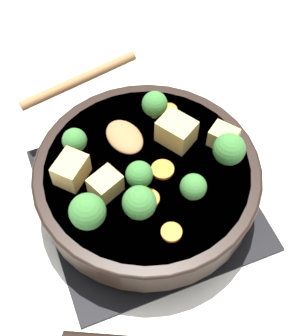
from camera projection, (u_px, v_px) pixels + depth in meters
The scene contains 19 objects.
ground_plane at pixel (147, 198), 0.73m from camera, with size 2.40×2.40×0.00m, color white.
front_burner_grate at pixel (147, 194), 0.72m from camera, with size 0.31×0.31×0.03m.
skillet_pan at pixel (147, 179), 0.68m from camera, with size 0.43×0.35×0.06m.
wooden_spoon at pixel (100, 105), 0.72m from camera, with size 0.20×0.20×0.02m.
tofu_cube_center_large at pixel (176, 131), 0.67m from camera, with size 0.05×0.04×0.04m, color tan.
tofu_cube_near_handle at pixel (71, 170), 0.64m from camera, with size 0.05×0.04×0.04m, color tan.
tofu_cube_east_chunk at pixel (223, 137), 0.67m from camera, with size 0.04×0.03×0.03m, color tan.
tofu_cube_west_chunk at pixel (105, 185), 0.63m from camera, with size 0.04×0.03×0.03m, color tan.
broccoli_floret_near_spoon at pixel (87, 212), 0.59m from camera, with size 0.05×0.05×0.05m.
broccoli_floret_center_top at pixel (139, 175), 0.62m from camera, with size 0.04×0.04×0.04m.
broccoli_floret_east_rim at pixel (229, 149), 0.64m from camera, with size 0.05×0.05×0.05m.
broccoli_floret_west_rim at pixel (155, 104), 0.69m from camera, with size 0.04×0.04×0.05m.
broccoli_floret_north_edge at pixel (75, 141), 0.66m from camera, with size 0.04×0.04×0.04m.
broccoli_floret_south_cluster at pixel (193, 187), 0.61m from camera, with size 0.04×0.04×0.04m.
broccoli_floret_mid_floret at pixel (139, 203), 0.60m from camera, with size 0.04×0.04×0.05m.
carrot_slice_orange_thin at pixel (169, 110), 0.72m from camera, with size 0.02×0.02×0.01m, color orange.
carrot_slice_near_center at pixel (171, 232), 0.60m from camera, with size 0.03×0.03×0.01m, color orange.
carrot_slice_edge_slice at pixel (149, 199), 0.63m from camera, with size 0.03×0.03×0.01m, color orange.
carrot_slice_under_broccoli at pixel (163, 170), 0.66m from camera, with size 0.03×0.03×0.01m, color orange.
Camera 1 is at (-0.34, 0.13, 0.63)m, focal length 50.00 mm.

